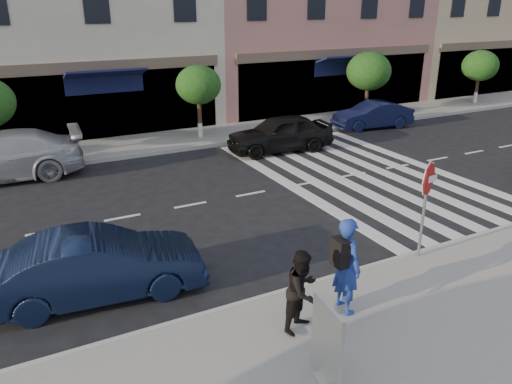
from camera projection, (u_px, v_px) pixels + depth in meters
name	position (u px, v px, depth m)	size (l,w,h in m)	color
ground	(252.00, 264.00, 11.41)	(120.00, 120.00, 0.00)	black
sidewalk_near	(354.00, 359.00, 8.27)	(60.00, 4.50, 0.15)	gray
sidewalk_far	(131.00, 146.00, 20.50)	(60.00, 3.00, 0.15)	gray
building_centre	(77.00, 4.00, 23.32)	(11.00, 9.00, 11.00)	beige
street_tree_c	(198.00, 85.00, 20.81)	(1.90, 1.90, 3.04)	#473323
street_tree_ea	(369.00, 71.00, 24.67)	(2.20, 2.20, 3.19)	#473323
street_tree_eb	(480.00, 66.00, 28.17)	(2.00, 2.00, 2.94)	#473323
stop_sign	(427.00, 188.00, 10.86)	(0.81, 0.12, 2.29)	gray
photographer	(347.00, 265.00, 9.15)	(0.69, 0.45, 1.88)	navy
walker	(303.00, 291.00, 8.68)	(0.74, 0.58, 1.53)	black
poster_board	(327.00, 344.00, 7.51)	(0.34, 0.87, 1.32)	beige
car_near_mid	(99.00, 266.00, 9.95)	(1.45, 4.17, 1.37)	black
car_far_mid	(280.00, 133.00, 19.83)	(1.71, 4.25, 1.45)	black
car_far_right	(373.00, 115.00, 23.47)	(1.32, 3.78, 1.24)	black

